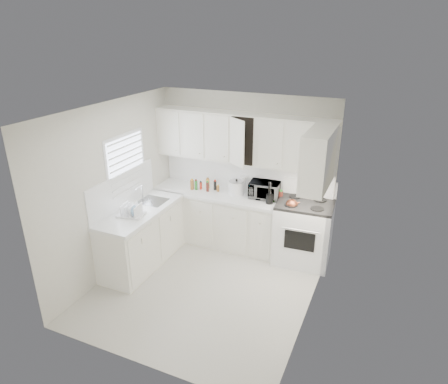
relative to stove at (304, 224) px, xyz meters
The scene contains 34 objects.
floor 1.83m from the stove, 131.09° to the right, with size 3.20×3.20×0.00m, color beige.
ceiling 2.59m from the stove, 131.09° to the right, with size 3.20×3.20×0.00m, color white.
wall_back 1.33m from the stove, 164.49° to the left, with size 3.00×3.00×0.00m, color silver.
wall_front 3.16m from the stove, 111.26° to the right, with size 3.00×3.00×0.00m, color silver.
wall_left 2.99m from the stove, 153.85° to the right, with size 3.20×3.20×0.00m, color silver.
wall_right 1.49m from the stove, 73.71° to the right, with size 3.20×3.20×0.00m, color silver.
window_blinds 2.91m from the stove, 160.18° to the right, with size 0.06×0.96×1.06m, color white, non-canonical shape.
lower_cabinets_back 1.53m from the stove, behind, with size 2.22×0.60×0.90m, color silver, non-canonical shape.
lower_cabinets_left 2.57m from the stove, 154.90° to the right, with size 0.60×1.60×0.90m, color silver, non-canonical shape.
countertop_back 1.54m from the stove, behind, with size 2.24×0.64×0.05m, color white.
countertop_left 2.57m from the stove, 154.81° to the right, with size 0.64×1.62×0.05m, color white.
backsplash_back 1.29m from the stove, 164.97° to the left, with size 2.98×0.02×0.55m, color white.
backsplash_left 2.89m from the stove, 157.39° to the right, with size 0.02×1.60×0.55m, color white.
upper_cabinets_back 1.41m from the stove, behind, with size 3.00×0.33×0.80m, color silver, non-canonical shape.
upper_cabinets_right 0.98m from the stove, 65.69° to the right, with size 0.33×0.90×0.80m, color silver, non-canonical shape.
sink 2.46m from the stove, 162.30° to the right, with size 0.42×0.38×0.30m, color gray, non-canonical shape.
stove is the anchor object (origin of this frame).
tea_kettle 0.45m from the stove, 138.37° to the right, with size 0.23×0.19×0.21m, color maroon, non-canonical shape.
frying_pan 0.39m from the stove, 41.63° to the left, with size 0.28×0.47×0.04m, color black, non-canonical shape.
microwave 0.85m from the stove, behind, with size 0.49×0.27×0.33m, color gray.
rice_cooker 1.27m from the stove, behind, with size 0.27×0.27×0.27m, color white, non-canonical shape.
paper_towel 1.23m from the stove, 168.44° to the left, with size 0.12×0.12×0.27m, color white.
utensil_crock 0.74m from the stove, behind, with size 0.12×0.12×0.37m, color black, non-canonical shape.
dish_rack 2.69m from the stove, 150.41° to the right, with size 0.38×0.28×0.21m, color white, non-canonical shape.
spice_left_0 2.01m from the stove, behind, with size 0.06×0.06×0.13m, color #955C28.
spice_left_1 1.93m from the stove, behind, with size 0.06×0.06×0.13m, color #297C29.
spice_left_2 1.86m from the stove, behind, with size 0.06×0.06×0.13m, color red.
spice_left_3 1.78m from the stove, behind, with size 0.06×0.06×0.13m, color gold.
spice_left_4 1.72m from the stove, behind, with size 0.06×0.06×0.13m, color #5D221A.
spice_left_5 1.64m from the stove, behind, with size 0.06×0.06×0.13m, color black.
spice_left_6 1.57m from the stove, behind, with size 0.06×0.06×0.13m, color #955C28.
sauce_right_0 0.69m from the stove, 162.46° to the left, with size 0.06×0.06×0.19m, color red.
sauce_right_1 0.63m from the stove, 167.11° to the left, with size 0.06×0.06×0.19m, color gold.
sauce_right_2 0.60m from the stove, 158.39° to the left, with size 0.06×0.06×0.19m, color #5D221A.
Camera 1 is at (2.22, -4.37, 3.55)m, focal length 31.98 mm.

